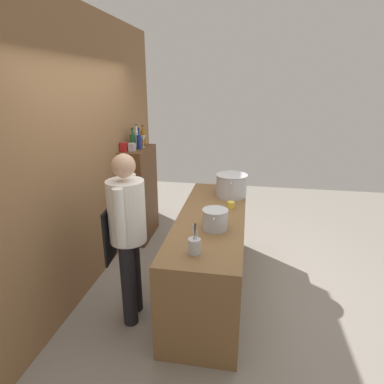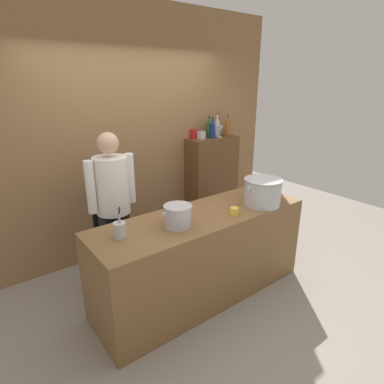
{
  "view_description": "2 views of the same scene",
  "coord_description": "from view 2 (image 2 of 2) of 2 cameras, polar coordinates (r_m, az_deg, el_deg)",
  "views": [
    {
      "loc": [
        -3.15,
        -0.33,
        2.22
      ],
      "look_at": [
        0.24,
        0.25,
        1.07
      ],
      "focal_mm": 30.09,
      "sensor_mm": 36.0,
      "label": 1
    },
    {
      "loc": [
        -1.79,
        -2.18,
        2.12
      ],
      "look_at": [
        0.1,
        0.29,
        1.03
      ],
      "focal_mm": 29.85,
      "sensor_mm": 36.0,
      "label": 2
    }
  ],
  "objects": [
    {
      "name": "ground_plane",
      "position": [
        3.53,
        1.69,
        -17.58
      ],
      "size": [
        8.0,
        8.0,
        0.0
      ],
      "primitive_type": "plane",
      "color": "gray"
    },
    {
      "name": "wine_glass_short",
      "position": [
        4.53,
        5.05,
        11.13
      ],
      "size": [
        0.08,
        0.08,
        0.17
      ],
      "color": "silver",
      "rests_on": "bar_cabinet"
    },
    {
      "name": "wine_bottle_cobalt",
      "position": [
        4.46,
        3.69,
        10.87
      ],
      "size": [
        0.07,
        0.07,
        0.29
      ],
      "color": "navy",
      "rests_on": "bar_cabinet"
    },
    {
      "name": "butter_jar",
      "position": [
        3.08,
        7.57,
        -3.42
      ],
      "size": [
        0.08,
        0.08,
        0.07
      ],
      "primitive_type": "cylinder",
      "color": "yellow",
      "rests_on": "prep_counter"
    },
    {
      "name": "bar_cabinet",
      "position": [
        4.7,
        3.51,
        1.47
      ],
      "size": [
        0.76,
        0.32,
        1.36
      ],
      "primitive_type": "cube",
      "color": "brown",
      "rests_on": "ground_plane"
    },
    {
      "name": "wine_bottle_clear",
      "position": [
        4.63,
        4.51,
        11.36
      ],
      "size": [
        0.07,
        0.07,
        0.32
      ],
      "color": "silver",
      "rests_on": "bar_cabinet"
    },
    {
      "name": "stockpot_large",
      "position": [
        3.35,
        12.48,
        0.02
      ],
      "size": [
        0.45,
        0.39,
        0.27
      ],
      "color": "#B7BABF",
      "rests_on": "prep_counter"
    },
    {
      "name": "wine_bottle_green",
      "position": [
        4.54,
        3.08,
        11.07
      ],
      "size": [
        0.08,
        0.08,
        0.28
      ],
      "color": "#1E592D",
      "rests_on": "bar_cabinet"
    },
    {
      "name": "stockpot_small",
      "position": [
        2.8,
        -2.54,
        -4.29
      ],
      "size": [
        0.31,
        0.25,
        0.2
      ],
      "color": "#B7BABF",
      "rests_on": "prep_counter"
    },
    {
      "name": "spice_tin_silver",
      "position": [
        4.41,
        1.68,
        10.12
      ],
      "size": [
        0.08,
        0.08,
        0.11
      ],
      "primitive_type": "cube",
      "color": "#B2B2B7",
      "rests_on": "bar_cabinet"
    },
    {
      "name": "spice_tin_red",
      "position": [
        4.45,
        0.41,
        10.32
      ],
      "size": [
        0.08,
        0.08,
        0.12
      ],
      "primitive_type": "cube",
      "color": "red",
      "rests_on": "bar_cabinet"
    },
    {
      "name": "brick_back_panel",
      "position": [
        4.05,
        -10.85,
        10.21
      ],
      "size": [
        4.4,
        0.1,
        3.0
      ],
      "primitive_type": "cube",
      "color": "olive",
      "rests_on": "ground_plane"
    },
    {
      "name": "chef",
      "position": [
        3.34,
        -13.99,
        -1.52
      ],
      "size": [
        0.53,
        0.37,
        1.66
      ],
      "rotation": [
        0.0,
        0.0,
        3.24
      ],
      "color": "black",
      "rests_on": "ground_plane"
    },
    {
      "name": "prep_counter",
      "position": [
        3.28,
        1.77,
        -11.29
      ],
      "size": [
        2.22,
        0.7,
        0.9
      ],
      "primitive_type": "cube",
      "color": "brown",
      "rests_on": "ground_plane"
    },
    {
      "name": "utensil_crock",
      "position": [
        2.69,
        -12.81,
        -6.53
      ],
      "size": [
        0.1,
        0.1,
        0.27
      ],
      "color": "#B7BABF",
      "rests_on": "prep_counter"
    },
    {
      "name": "wine_bottle_amber",
      "position": [
        4.71,
        6.37,
        11.34
      ],
      "size": [
        0.07,
        0.07,
        0.29
      ],
      "color": "#8C5919",
      "rests_on": "bar_cabinet"
    }
  ]
}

